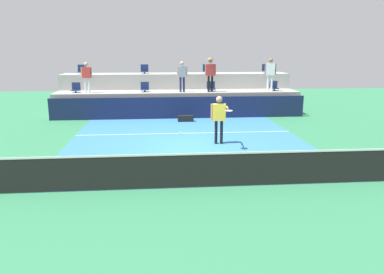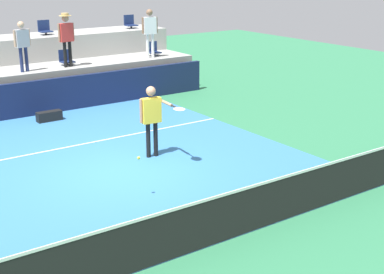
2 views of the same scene
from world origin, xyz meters
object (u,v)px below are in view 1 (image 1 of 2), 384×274
object	(u,v)px
stadium_chair_lower_far_left	(76,88)
spectator_in_white	(182,74)
stadium_chair_upper_right	(207,70)
spectator_in_grey	(270,71)
stadium_chair_lower_right	(211,87)
equipment_bag	(186,118)
stadium_chair_upper_far_right	(266,69)
tennis_ball	(181,133)
spectator_with_hat	(210,71)
stadium_chair_lower_left	(145,88)
stadium_chair_lower_far_right	(274,87)
stadium_chair_upper_far_left	(82,70)
tennis_player	(219,115)
stadium_chair_upper_left	(145,70)

from	to	relation	value
stadium_chair_lower_far_left	spectator_in_white	xyz separation A→B (m)	(5.57, -0.38, 0.75)
stadium_chair_upper_right	spectator_in_grey	xyz separation A→B (m)	(3.14, -2.18, 0.01)
stadium_chair_lower_right	equipment_bag	world-z (taller)	stadium_chair_lower_right
stadium_chair_upper_far_right	spectator_in_grey	size ratio (longest dim) A/B	0.30
spectator_in_white	tennis_ball	distance (m)	8.54
spectator_with_hat	equipment_bag	distance (m)	3.17
stadium_chair_lower_left	stadium_chair_upper_far_right	xyz separation A→B (m)	(7.10, 1.80, 0.85)
tennis_ball	stadium_chair_upper_far_right	bearing A→B (deg)	61.62
stadium_chair_lower_far_right	equipment_bag	world-z (taller)	stadium_chair_lower_far_right
spectator_in_grey	equipment_bag	xyz separation A→B (m)	(-4.68, -1.76, -2.17)
stadium_chair_lower_far_left	stadium_chair_upper_far_left	xyz separation A→B (m)	(0.00, 1.80, 0.85)
stadium_chair_lower_far_left	stadium_chair_lower_right	bearing A→B (deg)	0.00
stadium_chair_lower_far_right	tennis_ball	size ratio (longest dim) A/B	7.65
stadium_chair_upper_far_left	stadium_chair_upper_far_right	world-z (taller)	same
stadium_chair_lower_right	spectator_in_grey	xyz separation A→B (m)	(3.14, -0.38, 0.86)
stadium_chair_upper_far_left	spectator_with_hat	world-z (taller)	spectator_with_hat
stadium_chair_upper_far_left	spectator_with_hat	distance (m)	7.40
equipment_bag	stadium_chair_upper_right	bearing A→B (deg)	68.68
spectator_in_white	spectator_in_grey	size ratio (longest dim) A/B	0.91
stadium_chair_lower_left	stadium_chair_lower_far_right	world-z (taller)	same
equipment_bag	stadium_chair_lower_far_left	bearing A→B (deg)	159.14
stadium_chair_upper_far_left	spectator_in_white	world-z (taller)	spectator_in_white
stadium_chair_upper_far_right	equipment_bag	size ratio (longest dim) A/B	0.68
stadium_chair_lower_right	tennis_player	size ratio (longest dim) A/B	0.29
tennis_player	spectator_in_white	xyz separation A→B (m)	(-0.95, 6.37, 1.10)
stadium_chair_lower_right	stadium_chair_upper_left	distance (m)	4.13
spectator_with_hat	equipment_bag	bearing A→B (deg)	-129.61
tennis_player	spectator_in_white	world-z (taller)	spectator_in_white
stadium_chair_upper_far_right	stadium_chair_lower_left	bearing A→B (deg)	-165.77
stadium_chair_upper_right	tennis_ball	xyz separation A→B (m)	(-2.19, -10.60, -1.42)
stadium_chair_upper_left	spectator_in_white	size ratio (longest dim) A/B	0.32
stadium_chair_lower_left	stadium_chair_upper_far_left	bearing A→B (deg)	153.39
spectator_in_grey	stadium_chair_upper_left	bearing A→B (deg)	162.08
tennis_player	spectator_in_grey	distance (m)	7.51
stadium_chair_lower_far_right	stadium_chair_upper_far_left	world-z (taller)	stadium_chair_upper_far_left
stadium_chair_lower_right	stadium_chair_upper_left	world-z (taller)	stadium_chair_upper_left
spectator_in_white	tennis_player	bearing A→B (deg)	-81.53
tennis_player	tennis_ball	distance (m)	2.57
equipment_bag	spectator_in_grey	bearing A→B (deg)	20.56
stadium_chair_upper_left	tennis_player	bearing A→B (deg)	-70.84
stadium_chair_lower_far_right	spectator_in_white	size ratio (longest dim) A/B	0.32
spectator_with_hat	tennis_player	bearing A→B (deg)	-94.92
stadium_chair_upper_left	spectator_in_white	xyz separation A→B (m)	(2.02, -2.18, -0.10)
stadium_chair_lower_far_left	stadium_chair_lower_left	size ratio (longest dim) A/B	1.00
tennis_ball	equipment_bag	size ratio (longest dim) A/B	0.09
spectator_in_grey	stadium_chair_upper_far_right	bearing A→B (deg)	79.82
spectator_with_hat	equipment_bag	size ratio (longest dim) A/B	2.35
tennis_player	stadium_chair_lower_left	bearing A→B (deg)	113.41
stadium_chair_lower_far_right	spectator_with_hat	distance (m)	3.71
spectator_with_hat	tennis_ball	bearing A→B (deg)	-104.04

